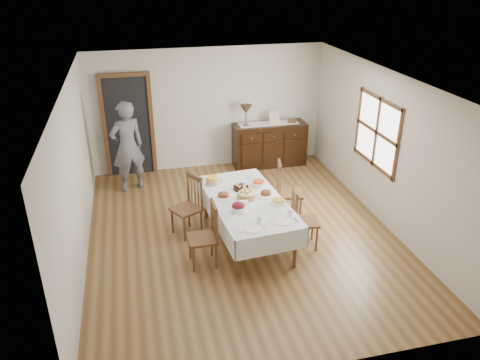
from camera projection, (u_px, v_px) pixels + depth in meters
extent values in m
plane|color=brown|center=(241.00, 233.00, 7.91)|extent=(6.00, 6.00, 0.00)
cube|color=white|center=(242.00, 80.00, 6.80)|extent=(5.00, 6.00, 0.02)
cube|color=beige|center=(208.00, 109.00, 10.00)|extent=(5.00, 0.02, 2.60)
cube|color=beige|center=(311.00, 276.00, 4.72)|extent=(5.00, 0.02, 2.60)
cube|color=beige|center=(75.00, 178.00, 6.83)|extent=(0.02, 6.00, 2.60)
cube|color=beige|center=(385.00, 149.00, 7.88)|extent=(0.02, 6.00, 2.60)
cube|color=white|center=(377.00, 132.00, 8.06)|extent=(0.02, 1.30, 1.10)
cube|color=brown|center=(377.00, 132.00, 8.06)|extent=(0.03, 1.46, 1.26)
cube|color=black|center=(129.00, 127.00, 9.71)|extent=(0.90, 0.06, 2.10)
cube|color=brown|center=(129.00, 127.00, 9.69)|extent=(1.04, 0.08, 2.18)
cube|color=silver|center=(247.00, 201.00, 7.41)|extent=(1.26, 2.24, 0.04)
cylinder|color=brown|center=(239.00, 258.00, 6.65)|extent=(0.06, 0.06, 0.69)
cylinder|color=brown|center=(295.00, 247.00, 6.90)|extent=(0.06, 0.06, 0.69)
cylinder|color=brown|center=(206.00, 200.00, 8.25)|extent=(0.06, 0.06, 0.69)
cylinder|color=brown|center=(253.00, 193.00, 8.50)|extent=(0.06, 0.06, 0.69)
cube|color=silver|center=(214.00, 214.00, 7.32)|extent=(0.21, 2.18, 0.33)
cube|color=silver|center=(278.00, 204.00, 7.63)|extent=(0.21, 2.18, 0.33)
cube|color=silver|center=(272.00, 244.00, 6.54)|extent=(1.11, 0.12, 0.33)
cube|color=silver|center=(227.00, 181.00, 8.40)|extent=(1.11, 0.12, 0.33)
cube|color=brown|center=(202.00, 239.00, 6.93)|extent=(0.43, 0.43, 0.04)
cylinder|color=brown|center=(190.00, 247.00, 7.14)|extent=(0.04, 0.04, 0.43)
cylinder|color=brown|center=(194.00, 260.00, 6.84)|extent=(0.04, 0.04, 0.43)
cylinder|color=brown|center=(212.00, 244.00, 7.21)|extent=(0.04, 0.04, 0.43)
cylinder|color=brown|center=(216.00, 256.00, 6.92)|extent=(0.04, 0.04, 0.43)
cylinder|color=brown|center=(212.00, 215.00, 7.01)|extent=(0.04, 0.04, 0.56)
cylinder|color=brown|center=(217.00, 227.00, 6.70)|extent=(0.04, 0.04, 0.56)
cube|color=brown|center=(214.00, 207.00, 6.75)|extent=(0.05, 0.40, 0.08)
cylinder|color=brown|center=(213.00, 219.00, 6.94)|extent=(0.02, 0.02, 0.46)
cylinder|color=brown|center=(214.00, 222.00, 6.86)|extent=(0.02, 0.02, 0.46)
cylinder|color=brown|center=(216.00, 225.00, 6.78)|extent=(0.02, 0.02, 0.46)
cube|color=brown|center=(186.00, 209.00, 7.72)|extent=(0.58, 0.58, 0.04)
cylinder|color=brown|center=(172.00, 222.00, 7.83)|extent=(0.04, 0.04, 0.44)
cylinder|color=brown|center=(185.00, 230.00, 7.60)|extent=(0.04, 0.04, 0.44)
cylinder|color=brown|center=(189.00, 215.00, 8.04)|extent=(0.04, 0.04, 0.44)
cylinder|color=brown|center=(201.00, 222.00, 7.81)|extent=(0.04, 0.04, 0.44)
cylinder|color=brown|center=(188.00, 187.00, 7.84)|extent=(0.04, 0.04, 0.57)
cylinder|color=brown|center=(202.00, 194.00, 7.59)|extent=(0.04, 0.04, 0.57)
cube|color=brown|center=(194.00, 177.00, 7.61)|extent=(0.23, 0.38, 0.08)
cylinder|color=brown|center=(191.00, 190.00, 7.78)|extent=(0.02, 0.02, 0.47)
cylinder|color=brown|center=(195.00, 191.00, 7.72)|extent=(0.02, 0.02, 0.47)
cylinder|color=brown|center=(198.00, 193.00, 7.66)|extent=(0.02, 0.02, 0.47)
cube|color=brown|center=(305.00, 221.00, 7.40)|extent=(0.48, 0.48, 0.04)
cylinder|color=brown|center=(317.00, 239.00, 7.35)|extent=(0.04, 0.04, 0.42)
cylinder|color=brown|center=(313.00, 228.00, 7.66)|extent=(0.04, 0.04, 0.42)
cylinder|color=brown|center=(296.00, 240.00, 7.34)|extent=(0.04, 0.04, 0.42)
cylinder|color=brown|center=(292.00, 229.00, 7.64)|extent=(0.04, 0.04, 0.42)
cylinder|color=brown|center=(296.00, 212.00, 7.11)|extent=(0.04, 0.04, 0.55)
cylinder|color=brown|center=(293.00, 201.00, 7.43)|extent=(0.04, 0.04, 0.55)
cube|color=brown|center=(295.00, 193.00, 7.17)|extent=(0.11, 0.39, 0.08)
cylinder|color=brown|center=(295.00, 210.00, 7.20)|extent=(0.02, 0.02, 0.45)
cylinder|color=brown|center=(294.00, 207.00, 7.28)|extent=(0.02, 0.02, 0.45)
cylinder|color=brown|center=(293.00, 205.00, 7.36)|extent=(0.02, 0.02, 0.45)
cube|color=brown|center=(290.00, 193.00, 8.23)|extent=(0.53, 0.53, 0.04)
cylinder|color=brown|center=(300.00, 210.00, 8.17)|extent=(0.04, 0.04, 0.45)
cylinder|color=brown|center=(298.00, 201.00, 8.50)|extent=(0.04, 0.04, 0.45)
cylinder|color=brown|center=(280.00, 210.00, 8.17)|extent=(0.04, 0.04, 0.45)
cylinder|color=brown|center=(278.00, 201.00, 8.49)|extent=(0.04, 0.04, 0.45)
cylinder|color=brown|center=(280.00, 183.00, 7.93)|extent=(0.04, 0.04, 0.58)
cylinder|color=brown|center=(278.00, 174.00, 8.27)|extent=(0.04, 0.04, 0.58)
cube|color=brown|center=(280.00, 165.00, 8.00)|extent=(0.14, 0.42, 0.08)
cylinder|color=brown|center=(280.00, 182.00, 8.03)|extent=(0.02, 0.02, 0.48)
cylinder|color=brown|center=(279.00, 179.00, 8.11)|extent=(0.02, 0.02, 0.48)
cylinder|color=brown|center=(279.00, 177.00, 8.20)|extent=(0.02, 0.02, 0.48)
cube|color=black|center=(269.00, 144.00, 10.37)|extent=(1.60, 0.53, 0.96)
cube|color=black|center=(252.00, 138.00, 9.91)|extent=(0.45, 0.02, 0.19)
sphere|color=brown|center=(252.00, 138.00, 9.89)|extent=(0.03, 0.03, 0.03)
cube|color=black|center=(273.00, 136.00, 10.01)|extent=(0.45, 0.02, 0.19)
sphere|color=brown|center=(274.00, 137.00, 9.99)|extent=(0.03, 0.03, 0.03)
cube|color=black|center=(295.00, 135.00, 10.11)|extent=(0.45, 0.02, 0.19)
sphere|color=brown|center=(295.00, 135.00, 10.09)|extent=(0.03, 0.03, 0.03)
imported|color=#595B68|center=(127.00, 144.00, 9.03)|extent=(0.71, 0.58, 1.94)
cylinder|color=olive|center=(246.00, 196.00, 7.40)|extent=(0.28, 0.28, 0.10)
cylinder|color=white|center=(246.00, 193.00, 7.37)|extent=(0.25, 0.25, 0.02)
sphere|color=#DCB657|center=(250.00, 191.00, 7.37)|extent=(0.08, 0.08, 0.08)
sphere|color=#DCB657|center=(245.00, 189.00, 7.42)|extent=(0.08, 0.08, 0.08)
sphere|color=#DCB657|center=(242.00, 192.00, 7.34)|extent=(0.08, 0.08, 0.08)
sphere|color=#DCB657|center=(247.00, 193.00, 7.30)|extent=(0.08, 0.08, 0.08)
cylinder|color=black|center=(241.00, 188.00, 7.72)|extent=(0.26, 0.26, 0.05)
ellipsoid|color=pink|center=(245.00, 185.00, 7.71)|extent=(0.05, 0.05, 0.06)
ellipsoid|color=#7FC2FF|center=(242.00, 183.00, 7.76)|extent=(0.05, 0.05, 0.06)
ellipsoid|color=#72D369|center=(238.00, 184.00, 7.74)|extent=(0.05, 0.05, 0.06)
ellipsoid|color=orange|center=(237.00, 185.00, 7.68)|extent=(0.05, 0.05, 0.06)
ellipsoid|color=#D1A2F0|center=(240.00, 187.00, 7.64)|extent=(0.05, 0.05, 0.06)
ellipsoid|color=#FBFF5A|center=(244.00, 186.00, 7.65)|extent=(0.05, 0.05, 0.06)
cylinder|color=white|center=(223.00, 197.00, 7.47)|extent=(0.28, 0.28, 0.02)
ellipsoid|color=maroon|center=(223.00, 195.00, 7.46)|extent=(0.19, 0.16, 0.11)
cylinder|color=white|center=(266.00, 195.00, 7.54)|extent=(0.33, 0.33, 0.02)
ellipsoid|color=maroon|center=(266.00, 193.00, 7.52)|extent=(0.19, 0.16, 0.11)
cylinder|color=white|center=(238.00, 209.00, 7.03)|extent=(0.21, 0.21, 0.08)
ellipsoid|color=maroon|center=(238.00, 206.00, 7.01)|extent=(0.20, 0.17, 0.11)
cylinder|color=white|center=(259.00, 184.00, 7.83)|extent=(0.24, 0.24, 0.07)
cylinder|color=#EC4A17|center=(259.00, 181.00, 7.81)|extent=(0.18, 0.18, 0.03)
cylinder|color=tan|center=(212.00, 182.00, 7.89)|extent=(0.23, 0.23, 0.09)
cylinder|color=gold|center=(212.00, 178.00, 7.86)|extent=(0.20, 0.20, 0.04)
cylinder|color=white|center=(278.00, 202.00, 7.27)|extent=(0.23, 0.23, 0.05)
cylinder|color=gold|center=(278.00, 200.00, 7.26)|extent=(0.20, 0.20, 0.02)
cube|color=white|center=(243.00, 203.00, 7.22)|extent=(0.15, 0.10, 0.07)
cylinder|color=white|center=(252.00, 229.00, 6.59)|extent=(0.25, 0.25, 0.01)
cube|color=white|center=(240.00, 230.00, 6.55)|extent=(0.09, 0.13, 0.01)
cube|color=silver|center=(240.00, 230.00, 6.55)|extent=(0.03, 0.16, 0.01)
cube|color=silver|center=(263.00, 227.00, 6.62)|extent=(0.03, 0.18, 0.01)
cube|color=silver|center=(265.00, 227.00, 6.63)|extent=(0.03, 0.14, 0.01)
cylinder|color=white|center=(259.00, 219.00, 6.73)|extent=(0.07, 0.07, 0.10)
cylinder|color=white|center=(283.00, 222.00, 6.76)|extent=(0.25, 0.25, 0.01)
cube|color=white|center=(272.00, 223.00, 6.73)|extent=(0.09, 0.13, 0.01)
cube|color=silver|center=(272.00, 223.00, 6.73)|extent=(0.03, 0.16, 0.01)
cube|color=silver|center=(294.00, 220.00, 6.80)|extent=(0.03, 0.18, 0.01)
cube|color=silver|center=(296.00, 220.00, 6.81)|extent=(0.03, 0.14, 0.01)
cylinder|color=white|center=(290.00, 213.00, 6.91)|extent=(0.07, 0.07, 0.10)
cylinder|color=white|center=(223.00, 179.00, 7.97)|extent=(0.06, 0.06, 0.09)
cylinder|color=white|center=(253.00, 175.00, 8.12)|extent=(0.06, 0.06, 0.09)
cube|color=white|center=(268.00, 123.00, 10.18)|extent=(1.30, 0.35, 0.01)
cylinder|color=brown|center=(246.00, 125.00, 10.03)|extent=(0.12, 0.12, 0.03)
cylinder|color=brown|center=(246.00, 119.00, 9.97)|extent=(0.02, 0.02, 0.25)
cone|color=#443424|center=(246.00, 109.00, 9.88)|extent=(0.26, 0.26, 0.18)
cube|color=beige|center=(274.00, 118.00, 10.10)|extent=(0.22, 0.08, 0.28)
cylinder|color=brown|center=(292.00, 121.00, 10.25)|extent=(0.20, 0.20, 0.06)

